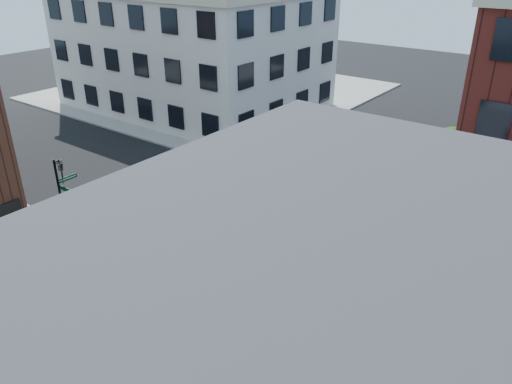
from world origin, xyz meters
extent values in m
plane|color=black|center=(0.00, 0.00, 0.00)|extent=(120.00, 120.00, 0.00)
cube|color=gray|center=(-21.00, 21.00, 0.07)|extent=(30.00, 30.00, 0.15)
cube|color=silver|center=(-19.00, 16.00, 5.50)|extent=(22.00, 16.00, 11.00)
cylinder|color=black|center=(7.50, 10.00, 0.89)|extent=(0.18, 0.18, 1.47)
cylinder|color=black|center=(7.50, 10.00, 1.62)|extent=(0.12, 0.12, 1.47)
sphere|color=#113A0F|center=(7.50, 10.00, 3.30)|extent=(2.69, 2.69, 2.69)
sphere|color=#113A0F|center=(7.75, 9.90, 2.75)|extent=(1.85, 1.85, 1.85)
cylinder|color=black|center=(7.50, 16.00, 0.81)|extent=(0.18, 0.18, 1.33)
cylinder|color=black|center=(7.50, 16.00, 1.48)|extent=(0.12, 0.12, 1.33)
sphere|color=#113A0F|center=(7.50, 16.00, 3.00)|extent=(2.43, 2.43, 2.43)
sphere|color=#113A0F|center=(7.75, 15.90, 2.51)|extent=(1.67, 1.67, 1.67)
cylinder|color=black|center=(-6.80, -6.80, 2.30)|extent=(0.12, 0.12, 4.60)
cylinder|color=black|center=(-6.80, -6.80, 0.30)|extent=(0.28, 0.28, 0.30)
cube|color=#053819|center=(-6.25, -6.80, 3.15)|extent=(1.10, 0.03, 0.22)
cube|color=#053819|center=(-6.80, -6.25, 3.40)|extent=(0.03, 1.10, 0.22)
imported|color=black|center=(-6.45, -6.70, 3.90)|extent=(0.22, 0.18, 1.10)
imported|color=black|center=(-6.90, -6.45, 3.90)|extent=(0.18, 0.22, 1.10)
cube|color=silver|center=(10.05, -3.53, 2.26)|extent=(6.51, 3.42, 3.33)
cube|color=maroon|center=(10.21, -4.88, 2.26)|extent=(2.35, 0.32, 0.75)
cube|color=maroon|center=(9.88, -2.17, 2.26)|extent=(2.35, 0.32, 0.75)
cube|color=#B1B1B4|center=(5.99, -4.02, 1.67)|extent=(2.44, 2.82, 2.15)
cube|color=black|center=(4.98, -4.14, 2.04)|extent=(0.35, 2.04, 0.97)
cube|color=black|center=(8.77, -3.68, 0.54)|extent=(8.66, 2.10, 0.27)
cylinder|color=black|center=(6.13, -5.14, 0.54)|extent=(1.11, 0.50, 1.07)
cylinder|color=black|center=(5.86, -2.90, 0.54)|extent=(1.11, 0.50, 1.07)
cylinder|color=black|center=(9.97, -4.68, 0.54)|extent=(1.11, 0.50, 1.07)
cylinder|color=black|center=(9.70, -2.44, 0.54)|extent=(1.11, 0.50, 1.07)
cylinder|color=black|center=(12.53, -4.37, 0.54)|extent=(1.11, 0.50, 1.07)
cylinder|color=black|center=(12.26, -2.13, 0.54)|extent=(1.11, 0.50, 1.07)
cube|color=#E6460A|center=(-5.70, -5.70, 0.02)|extent=(0.40, 0.40, 0.04)
cone|color=#E6460A|center=(-5.70, -5.70, 0.34)|extent=(0.38, 0.38, 0.68)
cylinder|color=white|center=(-5.70, -5.70, 0.44)|extent=(0.26, 0.26, 0.08)
camera|label=1|loc=(14.85, -18.92, 13.88)|focal=35.00mm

